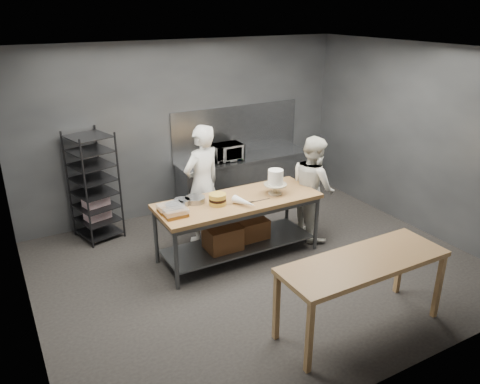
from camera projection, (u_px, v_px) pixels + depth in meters
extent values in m
plane|color=black|center=(259.00, 267.00, 6.77)|extent=(6.00, 6.00, 0.00)
cube|color=#4C4F54|center=(186.00, 128.00, 8.23)|extent=(6.00, 0.04, 3.00)
cube|color=#905F39|center=(238.00, 201.00, 6.74)|extent=(2.40, 0.90, 0.06)
cube|color=#47494C|center=(238.00, 244.00, 7.00)|extent=(2.25, 0.75, 0.03)
cylinder|color=#47494C|center=(176.00, 261.00, 6.08)|extent=(0.06, 0.06, 0.86)
cylinder|color=#47494C|center=(156.00, 236.00, 6.71)|extent=(0.06, 0.06, 0.86)
cylinder|color=#47494C|center=(316.00, 223.00, 7.11)|extent=(0.06, 0.06, 0.86)
cylinder|color=#47494C|center=(287.00, 206.00, 7.74)|extent=(0.06, 0.06, 0.86)
cube|color=brown|center=(223.00, 238.00, 6.77)|extent=(0.50, 0.40, 0.35)
cube|color=brown|center=(252.00, 228.00, 7.11)|extent=(0.45, 0.38, 0.30)
cube|color=olive|center=(364.00, 262.00, 5.19)|extent=(2.00, 0.70, 0.06)
cube|color=olive|center=(309.00, 338.00, 4.68)|extent=(0.06, 0.06, 0.84)
cube|color=olive|center=(276.00, 307.00, 5.17)|extent=(0.06, 0.06, 0.84)
cube|color=olive|center=(438.00, 286.00, 5.54)|extent=(0.06, 0.06, 0.84)
cube|color=olive|center=(400.00, 264.00, 6.03)|extent=(0.06, 0.06, 0.84)
cube|color=slate|center=(245.00, 158.00, 8.66)|extent=(2.60, 0.60, 0.04)
cube|color=slate|center=(244.00, 181.00, 8.83)|extent=(2.56, 0.56, 0.86)
cube|color=slate|center=(237.00, 130.00, 8.72)|extent=(2.60, 0.02, 0.90)
cube|color=black|center=(94.00, 186.00, 7.34)|extent=(0.75, 0.78, 1.75)
cube|color=white|center=(96.00, 206.00, 7.47)|extent=(0.43, 0.33, 0.45)
imported|color=white|center=(202.00, 184.00, 7.22)|extent=(0.79, 0.64, 1.89)
imported|color=white|center=(313.00, 187.00, 7.42)|extent=(0.75, 0.90, 1.66)
imported|color=black|center=(227.00, 152.00, 8.43)|extent=(0.54, 0.37, 0.30)
cylinder|color=#BBB296|center=(275.00, 193.00, 6.92)|extent=(0.20, 0.20, 0.02)
cylinder|color=#BBB296|center=(275.00, 189.00, 6.89)|extent=(0.06, 0.06, 0.12)
cylinder|color=#BBB296|center=(275.00, 184.00, 6.87)|extent=(0.34, 0.34, 0.02)
cylinder|color=white|center=(276.00, 177.00, 6.82)|extent=(0.22, 0.22, 0.22)
cylinder|color=gold|center=(218.00, 203.00, 6.54)|extent=(0.24, 0.24, 0.06)
cylinder|color=black|center=(218.00, 199.00, 6.52)|extent=(0.24, 0.24, 0.04)
cylinder|color=gold|center=(218.00, 196.00, 6.50)|extent=(0.24, 0.24, 0.06)
cylinder|color=gray|center=(182.00, 202.00, 6.54)|extent=(0.23, 0.23, 0.07)
cylinder|color=gray|center=(195.00, 199.00, 6.62)|extent=(0.29, 0.29, 0.07)
cylinder|color=gray|center=(175.00, 206.00, 6.40)|extent=(0.27, 0.27, 0.07)
cone|color=white|center=(245.00, 202.00, 6.47)|extent=(0.25, 0.40, 0.12)
cube|color=slate|center=(262.00, 200.00, 6.69)|extent=(0.28, 0.02, 0.00)
cube|color=black|center=(251.00, 202.00, 6.61)|extent=(0.09, 0.02, 0.02)
cube|color=#A16D20|center=(176.00, 215.00, 6.16)|extent=(0.30, 0.20, 0.05)
cube|color=silver|center=(176.00, 211.00, 6.14)|extent=(0.31, 0.21, 0.06)
cube|color=#A16D20|center=(169.00, 210.00, 6.32)|extent=(0.30, 0.20, 0.05)
cube|color=silver|center=(169.00, 206.00, 6.30)|extent=(0.31, 0.21, 0.06)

